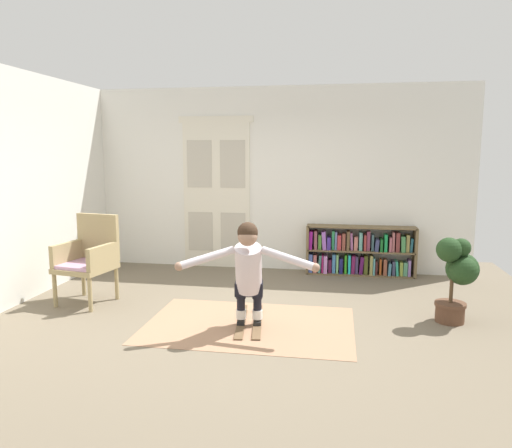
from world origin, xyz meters
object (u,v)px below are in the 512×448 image
at_px(bookshelf, 358,252).
at_px(skis_pair, 249,322).
at_px(wicker_chair, 89,257).
at_px(person_skier, 248,267).
at_px(potted_plant, 459,273).

bearing_deg(bookshelf, skis_pair, -117.60).
distance_m(wicker_chair, person_skier, 2.26).
bearing_deg(person_skier, potted_plant, 15.84).
distance_m(bookshelf, wicker_chair, 3.92).
bearing_deg(skis_pair, person_skier, -82.43).
bearing_deg(person_skier, wicker_chair, 163.36).
xyz_separation_m(wicker_chair, person_skier, (2.16, -0.65, 0.11)).
height_order(bookshelf, person_skier, person_skier).
distance_m(bookshelf, potted_plant, 2.21).
bearing_deg(skis_pair, bookshelf, 62.40).
xyz_separation_m(skis_pair, person_skier, (0.02, -0.18, 0.67)).
height_order(bookshelf, potted_plant, potted_plant).
distance_m(wicker_chair, potted_plant, 4.40).
xyz_separation_m(bookshelf, person_skier, (-1.24, -2.60, 0.34)).
bearing_deg(bookshelf, wicker_chair, -150.13).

